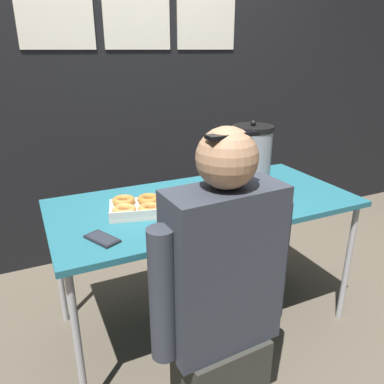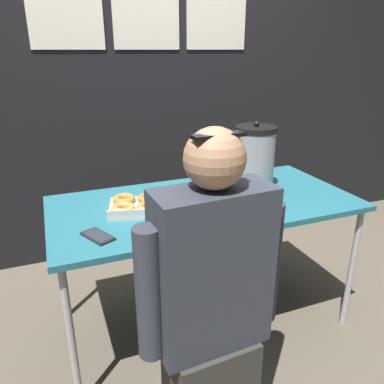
{
  "view_description": "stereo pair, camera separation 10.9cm",
  "coord_description": "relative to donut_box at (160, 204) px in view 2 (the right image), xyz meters",
  "views": [
    {
      "loc": [
        -0.82,
        -1.6,
        1.49
      ],
      "look_at": [
        -0.07,
        0.0,
        0.81
      ],
      "focal_mm": 35.0,
      "sensor_mm": 36.0,
      "label": 1
    },
    {
      "loc": [
        -0.72,
        -1.64,
        1.49
      ],
      "look_at": [
        -0.07,
        0.0,
        0.81
      ],
      "focal_mm": 35.0,
      "sensor_mm": 36.0,
      "label": 2
    }
  ],
  "objects": [
    {
      "name": "coffee_urn",
      "position": [
        0.57,
        0.08,
        0.15
      ],
      "size": [
        0.22,
        0.25,
        0.38
      ],
      "color": "#939399",
      "rests_on": "folding_table"
    },
    {
      "name": "cell_phone",
      "position": [
        -0.34,
        -0.2,
        -0.02
      ],
      "size": [
        0.14,
        0.17,
        0.01
      ],
      "rotation": [
        0.0,
        0.0,
        0.45
      ],
      "color": "black",
      "rests_on": "folding_table"
    },
    {
      "name": "donut_box",
      "position": [
        0.0,
        0.0,
        0.0
      ],
      "size": [
        0.55,
        0.38,
        0.05
      ],
      "rotation": [
        0.0,
        0.0,
        -0.25
      ],
      "color": "beige",
      "rests_on": "folding_table"
    },
    {
      "name": "ground_plane",
      "position": [
        0.24,
        0.0,
        -0.77
      ],
      "size": [
        12.0,
        12.0,
        0.0
      ],
      "primitive_type": "plane",
      "color": "brown"
    },
    {
      "name": "folding_table",
      "position": [
        0.24,
        0.0,
        -0.07
      ],
      "size": [
        1.56,
        0.75,
        0.75
      ],
      "color": "#236675",
      "rests_on": "ground"
    },
    {
      "name": "person_seated",
      "position": [
        0.0,
        -0.62,
        -0.17
      ],
      "size": [
        0.56,
        0.25,
        1.27
      ],
      "rotation": [
        0.0,
        0.0,
        3.2
      ],
      "color": "#33332D",
      "rests_on": "ground"
    },
    {
      "name": "back_wall",
      "position": [
        0.24,
        1.07,
        0.53
      ],
      "size": [
        6.0,
        0.11,
        2.61
      ],
      "color": "black",
      "rests_on": "ground"
    }
  ]
}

